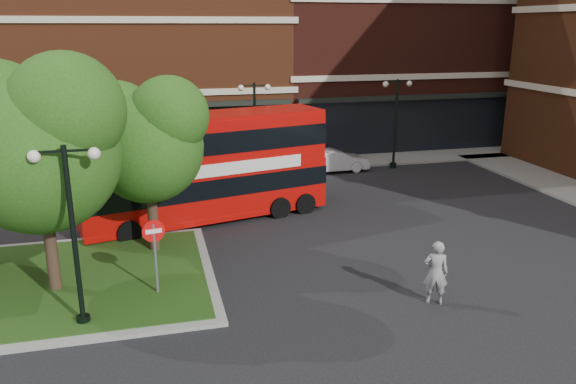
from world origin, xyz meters
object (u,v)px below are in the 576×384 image
object	(u,v)px
car_silver	(193,161)
car_white	(335,161)
woman	(436,272)
bus	(205,161)

from	to	relation	value
car_silver	car_white	world-z (taller)	car_silver
car_silver	car_white	bearing A→B (deg)	-107.92
car_silver	woman	bearing A→B (deg)	-168.65
woman	car_silver	xyz separation A→B (m)	(-5.56, 16.90, -0.25)
car_white	woman	bearing A→B (deg)	170.14
bus	car_white	xyz separation A→B (m)	(7.77, 6.39, -1.93)
bus	car_silver	bearing A→B (deg)	75.76
bus	car_white	bearing A→B (deg)	25.89
bus	car_white	size ratio (longest dim) A/B	2.76
car_white	car_silver	bearing A→B (deg)	76.89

